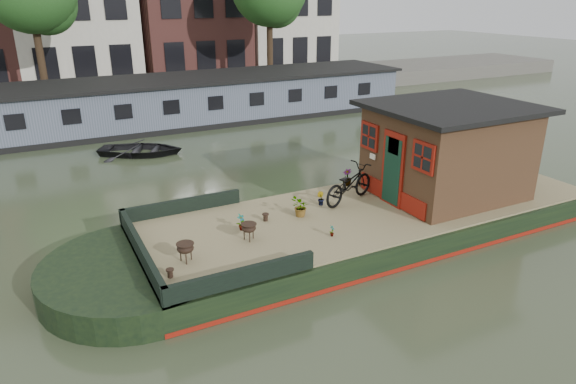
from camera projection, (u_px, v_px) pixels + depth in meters
name	position (u px, v px, depth m)	size (l,w,h in m)	color
ground	(375.00, 230.00, 13.27)	(120.00, 120.00, 0.00)	#2F3D26
houseboat_hull	(332.00, 231.00, 12.60)	(14.01, 4.02, 0.60)	black
houseboat_deck	(377.00, 208.00, 13.04)	(11.80, 3.80, 0.05)	olive
bow_bulwark	(182.00, 242.00, 10.81)	(3.00, 4.00, 0.35)	black
cabin	(447.00, 149.00, 13.53)	(4.00, 3.50, 2.42)	#331F14
bicycle	(349.00, 184.00, 13.22)	(0.64, 1.83, 0.96)	black
potted_plant_a	(241.00, 222.00, 11.68)	(0.21, 0.14, 0.40)	brown
potted_plant_b	(320.00, 198.00, 13.10)	(0.19, 0.15, 0.35)	brown
potted_plant_c	(300.00, 207.00, 12.38)	(0.44, 0.38, 0.49)	brown
potted_plant_d	(347.00, 177.00, 14.45)	(0.26, 0.26, 0.47)	brown
potted_plant_e	(332.00, 231.00, 11.40)	(0.14, 0.10, 0.27)	brown
brazier_front	(186.00, 252.00, 10.29)	(0.38, 0.38, 0.41)	black
brazier_rear	(249.00, 232.00, 11.20)	(0.37, 0.37, 0.40)	black
bollard_port	(266.00, 217.00, 12.21)	(0.16, 0.16, 0.18)	black
bollard_stbd	(170.00, 273.00, 9.76)	(0.16, 0.16, 0.18)	black
dinghy	(141.00, 146.00, 19.45)	(2.23, 3.13, 0.65)	black
far_houseboat	(202.00, 100.00, 24.54)	(20.40, 4.40, 2.11)	#51576C
quay	(167.00, 90.00, 30.12)	(60.00, 6.00, 0.90)	#47443F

